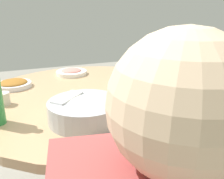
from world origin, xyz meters
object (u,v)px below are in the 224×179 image
Objects in this scene: dish_shrimp at (71,72)px; dish_eggplant at (184,106)px; rice_bowl at (85,110)px; round_dining_table at (95,115)px; tea_cup_side at (123,66)px; tea_cup_near at (181,131)px; dish_stirfry at (13,84)px; tea_cup_far at (3,99)px; soup_bowl at (163,80)px.

dish_eggplant is (0.77, 0.32, 0.00)m from dish_shrimp.
dish_shrimp is (-0.70, 0.11, -0.03)m from rice_bowl.
dish_eggplant reaches higher than round_dining_table.
tea_cup_side is (-0.70, 0.49, -0.02)m from rice_bowl.
tea_cup_near is at bearing 12.17° from round_dining_table.
dish_stirfry is at bearing -132.51° from dish_eggplant.
rice_bowl is at bearing -136.76° from tea_cup_near.
tea_cup_side reaches higher than round_dining_table.
tea_cup_far is 0.89m from tea_cup_side.
dish_stirfry is at bearing -109.42° from soup_bowl.
round_dining_table is 17.50× the size of tea_cup_near.
tea_cup_near is at bearing 8.43° from dish_shrimp.
soup_bowl reaches higher than tea_cup_near.
round_dining_table is at bearing 89.05° from tea_cup_far.
soup_bowl is at bearing 88.45° from tea_cup_far.
tea_cup_side is at bearing 116.80° from tea_cup_far.
soup_bowl is at bearing 161.10° from dish_eggplant.
dish_shrimp is at bearing -157.58° from dish_eggplant.
rice_bowl reaches higher than tea_cup_far.
tea_cup_far is at bearing -90.95° from round_dining_table.
dish_shrimp is 0.83m from dish_eggplant.
tea_cup_side is (0.00, 0.38, 0.01)m from dish_shrimp.
dish_eggplant is at bearing -4.82° from tea_cup_side.
dish_stirfry is 2.76× the size of tea_cup_near.
dish_shrimp is at bearing -176.77° from round_dining_table.
soup_bowl is 0.85m from tea_cup_far.
round_dining_table is 0.46m from tea_cup_far.
tea_cup_side is at bearing 89.47° from dish_shrimp.
rice_bowl is 4.13× the size of tea_cup_near.
tea_cup_far is at bearing -91.55° from soup_bowl.
round_dining_table is 0.36m from rice_bowl.
tea_cup_side is at bearing 144.86° from rice_bowl.
tea_cup_near reaches higher than tea_cup_far.
rice_bowl is 1.34× the size of dish_eggplant.
tea_cup_near reaches higher than dish_stirfry.
tea_cup_near is at bearing -28.29° from soup_bowl.
round_dining_table is 20.19× the size of tea_cup_far.
tea_cup_side is at bearing 175.18° from dish_eggplant.
dish_stirfry is (-0.27, -0.39, 0.14)m from round_dining_table.
round_dining_table is at bearing -92.18° from soup_bowl.
dish_shrimp is (-0.43, -0.43, -0.01)m from soup_bowl.
round_dining_table is 0.59m from tea_cup_near.
tea_cup_far reaches higher than dish_shrimp.
soup_bowl is 1.39× the size of dish_stirfry.
dish_stirfry reaches higher than round_dining_table.
tea_cup_near is 0.99m from tea_cup_side.
soup_bowl is 3.84× the size of tea_cup_near.
dish_eggplant is (0.34, -0.12, -0.01)m from soup_bowl.
rice_bowl is 1.43× the size of dish_shrimp.
tea_cup_far is (0.26, -0.05, 0.01)m from dish_stirfry.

